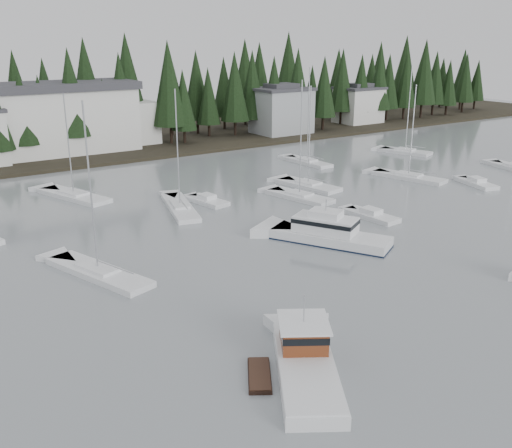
% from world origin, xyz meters
% --- Properties ---
extents(far_shore_land, '(240.00, 54.00, 1.00)m').
position_xyz_m(far_shore_land, '(0.00, 97.00, 0.00)').
color(far_shore_land, black).
rests_on(far_shore_land, ground).
extents(conifer_treeline, '(200.00, 22.00, 20.00)m').
position_xyz_m(conifer_treeline, '(0.00, 86.00, 0.00)').
color(conifer_treeline, black).
rests_on(conifer_treeline, ground).
extents(house_east_a, '(10.60, 8.48, 9.25)m').
position_xyz_m(house_east_a, '(36.00, 78.00, 4.90)').
color(house_east_a, '#999EA0').
rests_on(house_east_a, ground).
extents(house_east_b, '(9.54, 7.42, 8.25)m').
position_xyz_m(house_east_b, '(58.00, 80.00, 4.40)').
color(house_east_b, silver).
rests_on(house_east_b, ground).
extents(harbor_inn, '(29.50, 11.50, 10.90)m').
position_xyz_m(harbor_inn, '(-2.96, 82.34, 5.78)').
color(harbor_inn, silver).
rests_on(harbor_inn, ground).
extents(lobster_boat_brown, '(7.71, 9.71, 4.69)m').
position_xyz_m(lobster_boat_brown, '(-11.37, 11.38, 0.53)').
color(lobster_boat_brown, white).
rests_on(lobster_boat_brown, ground).
extents(cabin_cruiser_center, '(8.27, 11.20, 4.70)m').
position_xyz_m(cabin_cruiser_center, '(3.91, 26.94, 0.70)').
color(cabin_cruiser_center, white).
rests_on(cabin_cruiser_center, ground).
extents(sailboat_1, '(4.40, 9.18, 13.06)m').
position_xyz_m(sailboat_1, '(15.19, 43.89, 0.07)').
color(sailboat_1, white).
rests_on(sailboat_1, ground).
extents(sailboat_2, '(5.31, 11.23, 13.53)m').
position_xyz_m(sailboat_2, '(-2.69, 44.10, 0.07)').
color(sailboat_2, white).
rests_on(sailboat_2, ground).
extents(sailboat_3, '(5.46, 8.76, 14.36)m').
position_xyz_m(sailboat_3, '(42.37, 52.39, 0.08)').
color(sailboat_3, white).
rests_on(sailboat_3, ground).
extents(sailboat_4, '(2.74, 9.01, 14.52)m').
position_xyz_m(sailboat_4, '(24.01, 55.05, 0.09)').
color(sailboat_4, white).
rests_on(sailboat_4, ground).
extents(sailboat_5, '(5.01, 10.31, 12.83)m').
position_xyz_m(sailboat_5, '(29.20, 39.94, 0.06)').
color(sailboat_5, white).
rests_on(sailboat_5, ground).
extents(sailboat_7, '(4.37, 8.98, 14.11)m').
position_xyz_m(sailboat_7, '(10.99, 40.30, 0.08)').
color(sailboat_7, white).
rests_on(sailboat_7, ground).
extents(sailboat_8, '(6.16, 11.17, 12.66)m').
position_xyz_m(sailboat_8, '(-10.88, 55.51, 0.06)').
color(sailboat_8, white).
rests_on(sailboat_8, ground).
extents(sailboat_10, '(5.78, 11.03, 14.25)m').
position_xyz_m(sailboat_10, '(-16.32, 31.35, 0.07)').
color(sailboat_10, white).
rests_on(sailboat_10, ground).
extents(runabout_1, '(2.66, 6.46, 1.42)m').
position_xyz_m(runabout_1, '(12.56, 30.21, 0.13)').
color(runabout_1, white).
rests_on(runabout_1, ground).
extents(runabout_2, '(3.81, 6.50, 1.42)m').
position_xyz_m(runabout_2, '(33.72, 32.64, 0.13)').
color(runabout_2, white).
rests_on(runabout_2, ground).
extents(runabout_4, '(3.14, 5.92, 1.42)m').
position_xyz_m(runabout_4, '(1.04, 44.69, 0.13)').
color(runabout_4, white).
rests_on(runabout_4, ground).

